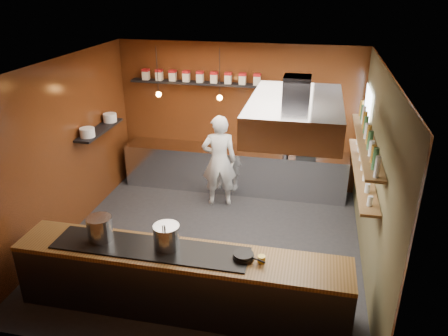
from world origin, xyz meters
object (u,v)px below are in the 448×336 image
(chef, at_px, (219,161))
(espresso_machine, at_px, (306,147))
(extractor_hood, at_px, (295,113))
(stockpot_large, at_px, (100,228))
(stockpot_small, at_px, (167,236))

(chef, bearing_deg, espresso_machine, -172.47)
(extractor_hood, xyz_separation_m, stockpot_large, (-2.41, -1.15, -1.40))
(stockpot_large, relative_size, espresso_machine, 0.86)
(stockpot_small, relative_size, espresso_machine, 0.87)
(extractor_hood, distance_m, chef, 2.87)
(stockpot_large, bearing_deg, extractor_hood, 25.43)
(stockpot_large, distance_m, espresso_machine, 4.47)
(stockpot_large, xyz_separation_m, espresso_machine, (2.56, 3.66, -0.01))
(stockpot_large, relative_size, stockpot_small, 0.98)
(espresso_machine, bearing_deg, stockpot_large, -128.05)
(stockpot_small, height_order, chef, chef)
(extractor_hood, bearing_deg, espresso_machine, 86.57)
(chef, bearing_deg, extractor_hood, 114.16)
(stockpot_small, xyz_separation_m, espresso_machine, (1.63, 3.66, -0.00))
(stockpot_large, bearing_deg, chef, 72.68)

